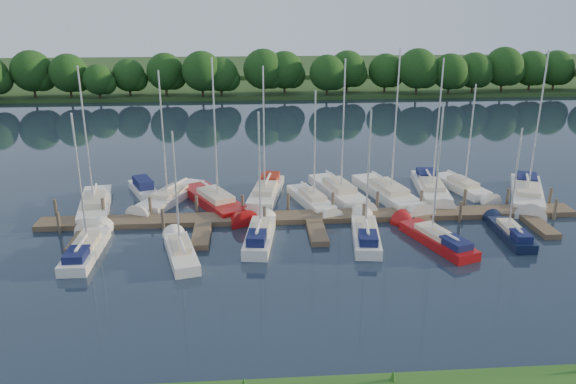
{
  "coord_description": "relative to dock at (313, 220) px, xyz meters",
  "views": [
    {
      "loc": [
        -4.65,
        -30.71,
        15.58
      ],
      "look_at": [
        -1.82,
        8.0,
        2.2
      ],
      "focal_mm": 35.0,
      "sensor_mm": 36.0,
      "label": 1
    }
  ],
  "objects": [
    {
      "name": "treeline",
      "position": [
        -4.2,
        55.09,
        3.88
      ],
      "size": [
        146.26,
        9.17,
        8.31
      ],
      "color": "#38281C",
      "rests_on": "ground"
    },
    {
      "name": "sailboat_s_3",
      "position": [
        3.18,
        -3.43,
        0.14
      ],
      "size": [
        2.51,
        7.24,
        9.36
      ],
      "rotation": [
        0.0,
        0.0,
        -0.14
      ],
      "color": "white",
      "rests_on": "ground"
    },
    {
      "name": "sailboat_s_4",
      "position": [
        7.75,
        -4.21,
        0.11
      ],
      "size": [
        3.82,
        7.52,
        9.58
      ],
      "rotation": [
        0.0,
        0.0,
        0.34
      ],
      "color": "#990E10",
      "rests_on": "ground"
    },
    {
      "name": "far_shore",
      "position": [
        0.0,
        67.69,
        0.1
      ],
      "size": [
        180.0,
        30.0,
        0.6
      ],
      "primitive_type": "cube",
      "color": "#254018",
      "rests_on": "ground"
    },
    {
      "name": "dock",
      "position": [
        0.0,
        0.0,
        0.0
      ],
      "size": [
        40.0,
        6.0,
        0.4
      ],
      "color": "#4E3A2B",
      "rests_on": "ground"
    },
    {
      "name": "sailboat_n_10",
      "position": [
        18.2,
        4.05,
        0.11
      ],
      "size": [
        5.58,
        9.74,
        12.44
      ],
      "rotation": [
        0.0,
        0.0,
        2.73
      ],
      "color": "white",
      "rests_on": "ground"
    },
    {
      "name": "mooring_pilings",
      "position": [
        0.0,
        1.13,
        0.4
      ],
      "size": [
        38.24,
        2.84,
        2.0
      ],
      "color": "#473D33",
      "rests_on": "ground"
    },
    {
      "name": "sailboat_s_1",
      "position": [
        -9.1,
        -5.1,
        0.08
      ],
      "size": [
        2.86,
        6.57,
        8.51
      ],
      "rotation": [
        0.0,
        0.0,
        0.25
      ],
      "color": "white",
      "rests_on": "ground"
    },
    {
      "name": "sailboat_s_2",
      "position": [
        -4.01,
        -3.13,
        0.15
      ],
      "size": [
        2.46,
        7.08,
        9.29
      ],
      "rotation": [
        0.0,
        0.0,
        -0.14
      ],
      "color": "white",
      "rests_on": "ground"
    },
    {
      "name": "sailboat_n_5",
      "position": [
        0.37,
        3.76,
        0.07
      ],
      "size": [
        3.49,
        7.45,
        9.54
      ],
      "rotation": [
        0.0,
        0.0,
        3.43
      ],
      "color": "white",
      "rests_on": "ground"
    },
    {
      "name": "sailboat_n_7",
      "position": [
        6.85,
        4.78,
        0.08
      ],
      "size": [
        4.39,
        10.02,
        12.6
      ],
      "rotation": [
        0.0,
        0.0,
        3.4
      ],
      "color": "white",
      "rests_on": "ground"
    },
    {
      "name": "sailboat_n_8",
      "position": [
        10.75,
        5.95,
        0.11
      ],
      "size": [
        3.22,
        9.35,
        11.65
      ],
      "rotation": [
        0.0,
        0.0,
        3.01
      ],
      "color": "white",
      "rests_on": "ground"
    },
    {
      "name": "sailboat_n_0",
      "position": [
        -16.59,
        3.5,
        0.08
      ],
      "size": [
        3.44,
        9.19,
        11.57
      ],
      "rotation": [
        0.0,
        0.0,
        3.31
      ],
      "color": "white",
      "rests_on": "ground"
    },
    {
      "name": "distant_hill",
      "position": [
        0.0,
        92.69,
        0.5
      ],
      "size": [
        220.0,
        40.0,
        1.4
      ],
      "primitive_type": "cube",
      "color": "#315123",
      "rests_on": "ground"
    },
    {
      "name": "sailboat_n_4",
      "position": [
        -3.31,
        5.67,
        0.13
      ],
      "size": [
        3.45,
        8.88,
        11.22
      ],
      "rotation": [
        0.0,
        0.0,
        2.95
      ],
      "color": "white",
      "rests_on": "ground"
    },
    {
      "name": "sailboat_s_5",
      "position": [
        13.18,
        -3.73,
        0.12
      ],
      "size": [
        1.7,
        6.14,
        7.97
      ],
      "rotation": [
        0.0,
        0.0,
        -0.05
      ],
      "color": "black",
      "rests_on": "ground"
    },
    {
      "name": "ground",
      "position": [
        0.0,
        -7.31,
        -0.2
      ],
      "size": [
        260.0,
        260.0,
        0.0
      ],
      "primitive_type": "plane",
      "color": "black",
      "rests_on": "ground"
    },
    {
      "name": "sailboat_s_0",
      "position": [
        -15.21,
        -4.23,
        0.12
      ],
      "size": [
        1.82,
        7.38,
        9.47
      ],
      "rotation": [
        0.0,
        0.0,
        -0.01
      ],
      "color": "white",
      "rests_on": "ground"
    },
    {
      "name": "sailboat_n_2",
      "position": [
        -11.17,
        5.44,
        0.06
      ],
      "size": [
        5.07,
        8.47,
        10.9
      ],
      "rotation": [
        0.0,
        0.0,
        2.7
      ],
      "color": "white",
      "rests_on": "ground"
    },
    {
      "name": "sailboat_n_3",
      "position": [
        -7.25,
        3.88,
        0.08
      ],
      "size": [
        5.92,
        9.15,
        12.07
      ],
      "rotation": [
        0.0,
        0.0,
        3.63
      ],
      "color": "#990E10",
      "rests_on": "ground"
    },
    {
      "name": "sailboat_n_9",
      "position": [
        13.59,
        6.18,
        0.07
      ],
      "size": [
        3.36,
        7.47,
        9.51
      ],
      "rotation": [
        0.0,
        0.0,
        3.41
      ],
      "color": "white",
      "rests_on": "ground"
    },
    {
      "name": "motorboat",
      "position": [
        -13.48,
        7.39,
        0.15
      ],
      "size": [
        3.24,
        5.24,
        1.67
      ],
      "rotation": [
        0.0,
        0.0,
        3.57
      ],
      "color": "white",
      "rests_on": "ground"
    },
    {
      "name": "sailboat_n_6",
      "position": [
        2.82,
        5.43,
        0.08
      ],
      "size": [
        4.1,
        9.25,
        11.77
      ],
      "rotation": [
        0.0,
        0.0,
        3.4
      ],
      "color": "white",
      "rests_on": "ground"
    }
  ]
}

